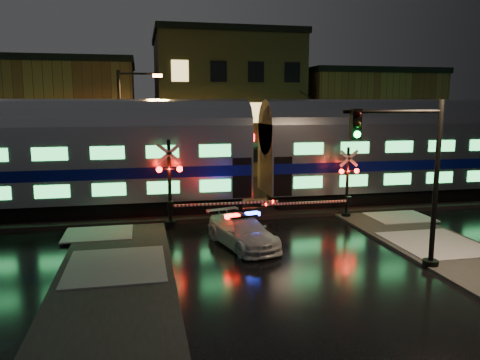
# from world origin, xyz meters

# --- Properties ---
(ground) EXTENTS (120.00, 120.00, 0.00)m
(ground) POSITION_xyz_m (0.00, 0.00, 0.00)
(ground) COLOR black
(ground) RESTS_ON ground
(ballast) EXTENTS (90.00, 4.20, 0.24)m
(ballast) POSITION_xyz_m (0.00, 5.00, 0.12)
(ballast) COLOR black
(ballast) RESTS_ON ground
(sidewalk_left) EXTENTS (4.00, 20.00, 0.12)m
(sidewalk_left) POSITION_xyz_m (-6.50, -6.00, 0.06)
(sidewalk_left) COLOR #2D2D2D
(sidewalk_left) RESTS_ON ground
(building_left) EXTENTS (14.00, 10.00, 9.00)m
(building_left) POSITION_xyz_m (-13.00, 22.00, 4.50)
(building_left) COLOR brown
(building_left) RESTS_ON ground
(building_mid) EXTENTS (12.00, 11.00, 11.50)m
(building_mid) POSITION_xyz_m (2.00, 22.50, 5.75)
(building_mid) COLOR brown
(building_mid) RESTS_ON ground
(building_right) EXTENTS (12.00, 10.00, 8.50)m
(building_right) POSITION_xyz_m (15.00, 22.00, 4.25)
(building_right) COLOR brown
(building_right) RESTS_ON ground
(train) EXTENTS (51.00, 3.12, 5.92)m
(train) POSITION_xyz_m (0.67, 5.00, 3.38)
(train) COLOR black
(train) RESTS_ON ballast
(police_car) EXTENTS (2.82, 4.67, 1.42)m
(police_car) POSITION_xyz_m (-1.43, -1.26, 0.64)
(police_car) COLOR silver
(police_car) RESTS_ON ground
(crossing_signal_right) EXTENTS (5.26, 0.63, 3.72)m
(crossing_signal_right) POSITION_xyz_m (4.55, 2.30, 1.53)
(crossing_signal_right) COLOR black
(crossing_signal_right) RESTS_ON ground
(crossing_signal_left) EXTENTS (6.02, 0.67, 4.26)m
(crossing_signal_left) POSITION_xyz_m (-3.86, 2.31, 1.76)
(crossing_signal_left) COLOR black
(crossing_signal_left) RESTS_ON ground
(traffic_light) EXTENTS (3.93, 0.71, 6.08)m
(traffic_light) POSITION_xyz_m (3.77, -5.30, 3.23)
(traffic_light) COLOR black
(traffic_light) RESTS_ON ground
(streetlight) EXTENTS (2.63, 0.28, 7.87)m
(streetlight) POSITION_xyz_m (-6.39, 9.00, 4.53)
(streetlight) COLOR black
(streetlight) RESTS_ON ground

